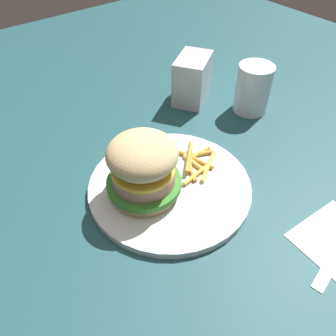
{
  "coord_description": "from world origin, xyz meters",
  "views": [
    {
      "loc": [
        -0.28,
        0.24,
        0.39
      ],
      "look_at": [
        0.0,
        0.02,
        0.04
      ],
      "focal_mm": 36.18,
      "sensor_mm": 36.0,
      "label": 1
    }
  ],
  "objects_px": {
    "plate": "(168,185)",
    "drink_glass": "(252,92)",
    "sandwich": "(143,167)",
    "napkin_dispenser": "(192,79)",
    "fries_pile": "(196,162)"
  },
  "relations": [
    {
      "from": "plate",
      "to": "drink_glass",
      "type": "xyz_separation_m",
      "value": [
        0.07,
        -0.26,
        0.03
      ]
    },
    {
      "from": "plate",
      "to": "fries_pile",
      "type": "height_order",
      "value": "fries_pile"
    },
    {
      "from": "sandwich",
      "to": "fries_pile",
      "type": "bearing_deg",
      "value": -91.22
    },
    {
      "from": "sandwich",
      "to": "fries_pile",
      "type": "height_order",
      "value": "sandwich"
    },
    {
      "from": "sandwich",
      "to": "drink_glass",
      "type": "distance_m",
      "value": 0.31
    },
    {
      "from": "fries_pile",
      "to": "napkin_dispenser",
      "type": "bearing_deg",
      "value": -39.27
    },
    {
      "from": "plate",
      "to": "drink_glass",
      "type": "bearing_deg",
      "value": -75.58
    },
    {
      "from": "sandwich",
      "to": "napkin_dispenser",
      "type": "bearing_deg",
      "value": -55.33
    },
    {
      "from": "fries_pile",
      "to": "drink_glass",
      "type": "xyz_separation_m",
      "value": [
        0.06,
        -0.2,
        0.02
      ]
    },
    {
      "from": "plate",
      "to": "napkin_dispenser",
      "type": "bearing_deg",
      "value": -49.2
    },
    {
      "from": "plate",
      "to": "fries_pile",
      "type": "relative_size",
      "value": 2.76
    },
    {
      "from": "plate",
      "to": "fries_pile",
      "type": "distance_m",
      "value": 0.06
    },
    {
      "from": "sandwich",
      "to": "drink_glass",
      "type": "bearing_deg",
      "value": -78.55
    },
    {
      "from": "fries_pile",
      "to": "napkin_dispenser",
      "type": "height_order",
      "value": "napkin_dispenser"
    },
    {
      "from": "sandwich",
      "to": "drink_glass",
      "type": "xyz_separation_m",
      "value": [
        0.06,
        -0.3,
        -0.02
      ]
    }
  ]
}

